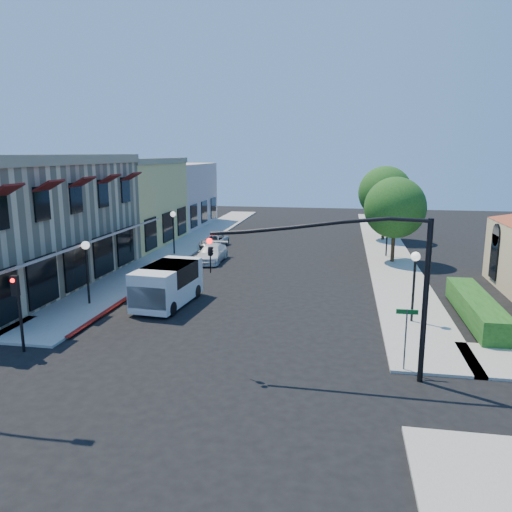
% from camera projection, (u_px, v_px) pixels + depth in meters
% --- Properties ---
extents(ground, '(120.00, 120.00, 0.00)m').
position_uv_depth(ground, '(197.00, 382.00, 18.15)').
color(ground, black).
rests_on(ground, ground).
extents(sidewalk_left, '(3.50, 50.00, 0.12)m').
position_uv_depth(sidewalk_left, '(190.00, 243.00, 45.66)').
color(sidewalk_left, gray).
rests_on(sidewalk_left, ground).
extents(sidewalk_right, '(3.50, 50.00, 0.12)m').
position_uv_depth(sidewalk_right, '(386.00, 250.00, 42.68)').
color(sidewalk_right, gray).
rests_on(sidewalk_right, ground).
extents(curb_red_strip, '(0.25, 10.00, 0.06)m').
position_uv_depth(curb_red_strip, '(117.00, 307.00, 27.04)').
color(curb_red_strip, maroon).
rests_on(curb_red_strip, ground).
extents(corner_brick_building, '(11.77, 18.20, 8.10)m').
position_uv_depth(corner_brick_building, '(4.00, 222.00, 30.57)').
color(corner_brick_building, beige).
rests_on(corner_brick_building, ground).
extents(yellow_stucco_building, '(10.00, 12.00, 7.60)m').
position_uv_depth(yellow_stucco_building, '(114.00, 202.00, 45.09)').
color(yellow_stucco_building, '#DEC863').
rests_on(yellow_stucco_building, ground).
extents(pink_stucco_building, '(10.00, 12.00, 7.00)m').
position_uv_depth(pink_stucco_building, '(161.00, 195.00, 56.72)').
color(pink_stucco_building, beige).
rests_on(pink_stucco_building, ground).
extents(hedge, '(1.40, 8.00, 1.10)m').
position_uv_depth(hedge, '(475.00, 320.00, 24.84)').
color(hedge, '#194814').
rests_on(hedge, ground).
extents(street_tree_a, '(4.56, 4.56, 6.48)m').
position_uv_depth(street_tree_a, '(395.00, 208.00, 37.02)').
color(street_tree_a, '#302213').
rests_on(street_tree_a, ground).
extents(street_tree_b, '(4.94, 4.94, 7.02)m').
position_uv_depth(street_tree_b, '(385.00, 193.00, 46.59)').
color(street_tree_b, '#302213').
rests_on(street_tree_b, ground).
extents(signal_mast_arm, '(8.01, 0.39, 6.00)m').
position_uv_depth(signal_mast_arm, '(365.00, 270.00, 17.77)').
color(signal_mast_arm, black).
rests_on(signal_mast_arm, ground).
extents(secondary_signal, '(0.28, 0.42, 3.32)m').
position_uv_depth(secondary_signal, '(17.00, 299.00, 20.40)').
color(secondary_signal, black).
rests_on(secondary_signal, ground).
extents(street_name_sign, '(0.80, 0.06, 2.50)m').
position_uv_depth(street_name_sign, '(406.00, 330.00, 18.65)').
color(street_name_sign, '#595B5E').
rests_on(street_name_sign, ground).
extents(lamppost_left_near, '(0.44, 0.44, 3.57)m').
position_uv_depth(lamppost_left_near, '(86.00, 256.00, 26.76)').
color(lamppost_left_near, black).
rests_on(lamppost_left_near, ground).
extents(lamppost_left_far, '(0.44, 0.44, 3.57)m').
position_uv_depth(lamppost_left_far, '(173.00, 222.00, 40.26)').
color(lamppost_left_far, black).
rests_on(lamppost_left_far, ground).
extents(lamppost_right_near, '(0.44, 0.44, 3.57)m').
position_uv_depth(lamppost_right_near, '(415.00, 269.00, 23.86)').
color(lamppost_right_near, black).
rests_on(lamppost_right_near, ground).
extents(lamppost_right_far, '(0.44, 0.44, 3.57)m').
position_uv_depth(lamppost_right_far, '(388.00, 223.00, 39.29)').
color(lamppost_right_far, black).
rests_on(lamppost_right_far, ground).
extents(white_van, '(2.59, 5.18, 2.22)m').
position_uv_depth(white_van, '(167.00, 282.00, 27.10)').
color(white_van, silver).
rests_on(white_van, ground).
extents(parked_car_a, '(1.58, 3.25, 1.07)m').
position_uv_depth(parked_car_a, '(166.00, 280.00, 30.55)').
color(parked_car_a, black).
rests_on(parked_car_a, ground).
extents(parked_car_b, '(1.49, 4.15, 1.36)m').
position_uv_depth(parked_car_b, '(162.00, 274.00, 31.60)').
color(parked_car_b, '#AAACAF').
rests_on(parked_car_b, ground).
extents(parked_car_c, '(1.84, 4.50, 1.31)m').
position_uv_depth(parked_car_c, '(212.00, 253.00, 38.12)').
color(parked_car_c, silver).
rests_on(parked_car_c, ground).
extents(parked_car_d, '(2.15, 3.96, 1.05)m').
position_uv_depth(parked_car_d, '(214.00, 241.00, 44.17)').
color(parked_car_d, '#A0A2A4').
rests_on(parked_car_d, ground).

